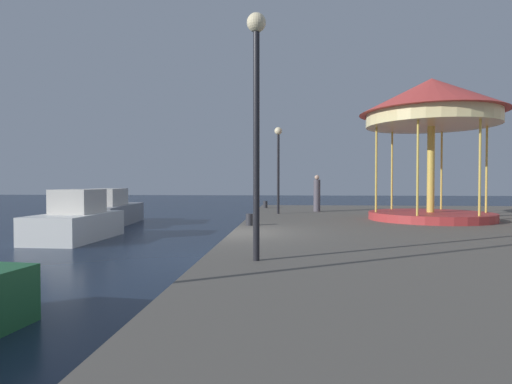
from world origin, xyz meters
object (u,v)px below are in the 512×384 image
Objects in this scene: person_mid_promenade at (317,194)px; carousel at (431,115)px; motorboat_white at (76,221)px; bollard_north at (249,220)px; bollard_center at (265,204)px; lamp_post_mid_promenade at (278,154)px; motorboat_grey at (108,211)px; lamp_post_near_edge at (256,94)px.

carousel is at bearing -47.20° from person_mid_promenade.
motorboat_white reaches higher than bollard_north.
carousel reaches higher than person_mid_promenade.
lamp_post_mid_promenade is at bearing -79.02° from bollard_center.
carousel is (15.07, -4.73, 4.17)m from motorboat_grey.
lamp_post_mid_promenade is (0.13, 11.73, -0.34)m from lamp_post_near_edge.
carousel is at bearing -45.96° from bollard_center.
lamp_post_near_edge is 7.02m from bollard_north.
lamp_post_near_edge reaches higher than motorboat_white.
bollard_center is (7.04, 7.99, 0.26)m from motorboat_white.
bollard_center is 3.87m from person_mid_promenade.
lamp_post_mid_promenade is 3.18m from person_mid_promenade.
lamp_post_near_edge is at bearing -98.65° from person_mid_promenade.
lamp_post_near_edge reaches higher than lamp_post_mid_promenade.
person_mid_promenade reaches higher than motorboat_white.
motorboat_grey is at bearing 123.13° from lamp_post_near_edge.
lamp_post_near_edge is (8.94, -13.70, 3.19)m from motorboat_grey.
lamp_post_mid_promenade is at bearing 89.37° from lamp_post_near_edge.
carousel is 13.75× the size of bollard_north.
motorboat_white is 11.19m from person_mid_promenade.
bollard_north is at bearing -41.87° from motorboat_grey.
person_mid_promenade is (2.76, 7.05, 0.66)m from bollard_north.
carousel is at bearing 3.77° from motorboat_white.
lamp_post_mid_promenade is 10.10× the size of bollard_north.
lamp_post_mid_promenade is 2.20× the size of person_mid_promenade.
motorboat_white is at bearing 166.29° from bollard_north.
carousel is 2.99× the size of person_mid_promenade.
motorboat_grey is at bearing 138.13° from bollard_north.
lamp_post_mid_promenade reaches higher than motorboat_grey.
bollard_center is at bearing 48.61° from motorboat_white.
carousel reaches higher than motorboat_grey.
bollard_center is (-0.84, 4.31, -2.59)m from lamp_post_mid_promenade.
motorboat_white is 5.77m from motorboat_grey.
bollard_north is at bearing 96.54° from lamp_post_near_edge.
carousel reaches higher than bollard_north.
bollard_north is (8.21, -7.36, 0.27)m from motorboat_grey.
bollard_center is 0.22× the size of person_mid_promenade.
lamp_post_near_edge is 11.53× the size of bollard_north.
motorboat_white is at bearing -176.23° from carousel.
motorboat_white reaches higher than motorboat_grey.
person_mid_promenade is (1.91, 1.66, -1.92)m from lamp_post_mid_promenade.
lamp_post_mid_promenade reaches higher than bollard_center.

